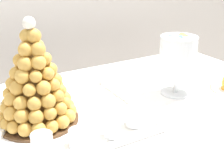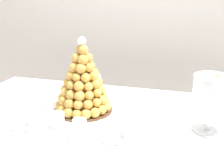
# 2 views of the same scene
# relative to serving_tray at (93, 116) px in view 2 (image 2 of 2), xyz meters

# --- Properties ---
(buffet_table) EXTENTS (1.66, 0.86, 0.78)m
(buffet_table) POSITION_rel_serving_tray_xyz_m (0.15, 0.01, -0.10)
(buffet_table) COLOR brown
(buffet_table) RESTS_ON ground_plane
(serving_tray) EXTENTS (0.55, 0.44, 0.02)m
(serving_tray) POSITION_rel_serving_tray_xyz_m (0.00, 0.00, 0.00)
(serving_tray) COLOR white
(serving_tray) RESTS_ON buffet_table
(croquembouche) EXTENTS (0.26, 0.26, 0.34)m
(croquembouche) POSITION_rel_serving_tray_xyz_m (-0.06, 0.04, 0.14)
(croquembouche) COLOR #4C331E
(croquembouche) RESTS_ON serving_tray
(dessert_cup_left) EXTENTS (0.06, 0.06, 0.05)m
(dessert_cup_left) POSITION_rel_serving_tray_xyz_m (-0.20, -0.15, 0.02)
(dessert_cup_left) COLOR silver
(dessert_cup_left) RESTS_ON serving_tray
(dessert_cup_mid_left) EXTENTS (0.06, 0.06, 0.06)m
(dessert_cup_mid_left) POSITION_rel_serving_tray_xyz_m (-0.10, -0.14, 0.03)
(dessert_cup_mid_left) COLOR silver
(dessert_cup_mid_left) RESTS_ON serving_tray
(dessert_cup_centre) EXTENTS (0.06, 0.06, 0.05)m
(dessert_cup_centre) POSITION_rel_serving_tray_xyz_m (0.00, -0.16, 0.02)
(dessert_cup_centre) COLOR silver
(dessert_cup_centre) RESTS_ON serving_tray
(dessert_cup_mid_right) EXTENTS (0.05, 0.05, 0.06)m
(dessert_cup_mid_right) POSITION_rel_serving_tray_xyz_m (0.11, -0.16, 0.03)
(dessert_cup_mid_right) COLOR silver
(dessert_cup_mid_right) RESTS_ON serving_tray
(dessert_cup_right) EXTENTS (0.06, 0.06, 0.06)m
(dessert_cup_right) POSITION_rel_serving_tray_xyz_m (0.20, -0.14, 0.03)
(dessert_cup_right) COLOR silver
(dessert_cup_right) RESTS_ON serving_tray
(creme_brulee_ramekin) EXTENTS (0.10, 0.10, 0.02)m
(creme_brulee_ramekin) POSITION_rel_serving_tray_xyz_m (-0.21, 0.03, 0.02)
(creme_brulee_ramekin) COLOR white
(creme_brulee_ramekin) RESTS_ON serving_tray
(macaron_goblet) EXTENTS (0.14, 0.14, 0.24)m
(macaron_goblet) POSITION_rel_serving_tray_xyz_m (0.49, -0.01, 0.14)
(macaron_goblet) COLOR white
(macaron_goblet) RESTS_ON buffet_table
(wine_glass) EXTENTS (0.07, 0.07, 0.16)m
(wine_glass) POSITION_rel_serving_tray_xyz_m (-0.06, 0.18, 0.11)
(wine_glass) COLOR silver
(wine_glass) RESTS_ON buffet_table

